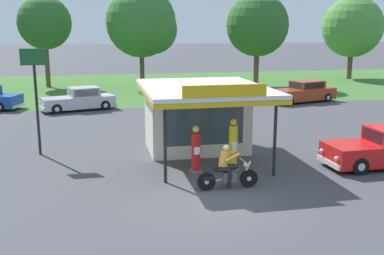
{
  "coord_description": "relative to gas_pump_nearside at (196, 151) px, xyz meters",
  "views": [
    {
      "loc": [
        -3.5,
        -13.53,
        5.46
      ],
      "look_at": [
        0.28,
        4.7,
        1.4
      ],
      "focal_mm": 42.87,
      "sensor_mm": 36.0,
      "label": 1
    }
  ],
  "objects": [
    {
      "name": "ground_plane",
      "position": [
        -0.08,
        -3.0,
        -0.83
      ],
      "size": [
        300.0,
        300.0,
        0.0
      ],
      "primitive_type": "plane",
      "color": "#424247"
    },
    {
      "name": "grass_verge_strip",
      "position": [
        -0.08,
        27.0,
        -0.83
      ],
      "size": [
        120.0,
        24.0,
        0.01
      ],
      "primitive_type": "cube",
      "color": "#3D6B2D",
      "rests_on": "ground"
    },
    {
      "name": "service_station_kiosk",
      "position": [
        0.74,
        3.04,
        0.96
      ],
      "size": [
        5.03,
        6.56,
        3.53
      ],
      "color": "silver",
      "rests_on": "ground"
    },
    {
      "name": "gas_pump_nearside",
      "position": [
        0.0,
        0.0,
        0.0
      ],
      "size": [
        0.44,
        0.44,
        1.83
      ],
      "color": "slate",
      "rests_on": "ground"
    },
    {
      "name": "gas_pump_offside",
      "position": [
        1.48,
        0.0,
        0.11
      ],
      "size": [
        0.44,
        0.44,
        2.05
      ],
      "color": "slate",
      "rests_on": "ground"
    },
    {
      "name": "motorcycle_with_rider",
      "position": [
        0.65,
        -2.04,
        -0.18
      ],
      "size": [
        2.17,
        0.7,
        1.58
      ],
      "color": "black",
      "rests_on": "ground"
    },
    {
      "name": "parked_car_back_row_far_right",
      "position": [
        3.89,
        16.37,
        -0.14
      ],
      "size": [
        5.04,
        2.69,
        1.53
      ],
      "color": "gold",
      "rests_on": "ground"
    },
    {
      "name": "parked_car_back_row_centre_right",
      "position": [
        -4.83,
        15.02,
        -0.14
      ],
      "size": [
        5.18,
        2.98,
        1.54
      ],
      "color": "#B7B7BC",
      "rests_on": "ground"
    },
    {
      "name": "parked_car_back_row_centre_left",
      "position": [
        11.43,
        15.14,
        -0.11
      ],
      "size": [
        5.83,
        3.28,
        1.58
      ],
      "color": "#993819",
      "rests_on": "ground"
    },
    {
      "name": "bystander_admiring_sedan",
      "position": [
        0.44,
        8.67,
        -0.01
      ],
      "size": [
        0.34,
        0.34,
        1.56
      ],
      "color": "brown",
      "rests_on": "ground"
    },
    {
      "name": "tree_oak_centre",
      "position": [
        0.77,
        25.94,
        4.96
      ],
      "size": [
        6.37,
        6.36,
        9.14
      ],
      "color": "brown",
      "rests_on": "ground"
    },
    {
      "name": "tree_oak_far_right",
      "position": [
        11.26,
        25.03,
        4.87
      ],
      "size": [
        5.82,
        5.82,
        8.63
      ],
      "color": "brown",
      "rests_on": "ground"
    },
    {
      "name": "tree_oak_left",
      "position": [
        23.49,
        29.2,
        4.72
      ],
      "size": [
        6.45,
        6.45,
        8.79
      ],
      "color": "brown",
      "rests_on": "ground"
    },
    {
      "name": "tree_oak_far_left",
      "position": [
        -8.1,
        28.27,
        5.06
      ],
      "size": [
        4.87,
        4.87,
        8.35
      ],
      "color": "brown",
      "rests_on": "ground"
    },
    {
      "name": "roadside_pole_sign",
      "position": [
        -6.18,
        3.9,
        2.33
      ],
      "size": [
        1.1,
        0.12,
        4.61
      ],
      "color": "black",
      "rests_on": "ground"
    }
  ]
}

